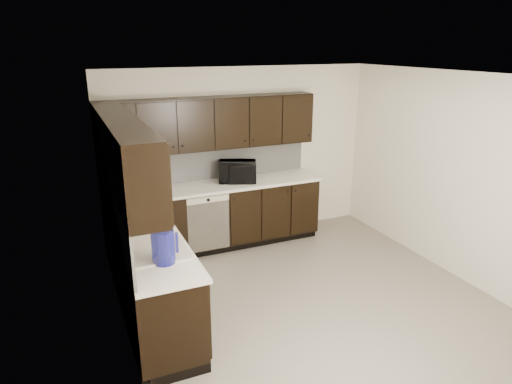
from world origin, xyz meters
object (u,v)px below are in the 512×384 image
sink (155,253)px  toaster_oven (121,185)px  storage_bin (143,206)px  blue_pitcher (163,246)px  microwave (238,172)px

sink → toaster_oven: bearing=92.2°
storage_bin → blue_pitcher: 1.29m
blue_pitcher → sink: bearing=81.2°
microwave → toaster_oven: (-1.59, 0.06, -0.02)m
toaster_oven → sink: bearing=-80.6°
sink → blue_pitcher: 0.41m
toaster_oven → blue_pitcher: bearing=-80.5°
sink → microwave: microwave is taller
sink → toaster_oven: (-0.07, 1.79, 0.18)m
toaster_oven → storage_bin: toaster_oven is taller
toaster_oven → blue_pitcher: (0.08, -2.13, 0.04)m
sink → blue_pitcher: size_ratio=2.64×
storage_bin → sink: bearing=-93.6°
microwave → blue_pitcher: 2.56m
microwave → storage_bin: 1.66m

